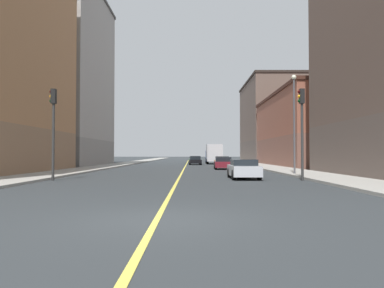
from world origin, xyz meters
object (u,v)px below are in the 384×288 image
object	(u,v)px
car_maroon	(225,163)
car_silver	(245,169)
building_left_far	(276,122)
traffic_light_left_near	(304,121)
car_green	(196,160)
traffic_light_right_near	(55,121)
car_teal	(197,159)
car_orange	(224,162)
car_black	(197,160)
building_right_midblock	(64,79)
street_lamp_left_near	(296,114)
box_truck	(216,154)
building_left_mid	(314,130)

from	to	relation	value
car_maroon	car_silver	bearing A→B (deg)	-89.82
building_left_far	traffic_light_left_near	world-z (taller)	building_left_far
traffic_light_left_near	car_green	xyz separation A→B (m)	(-6.37, 41.05, -3.06)
traffic_light_left_near	traffic_light_right_near	world-z (taller)	traffic_light_left_near
traffic_light_right_near	car_teal	bearing A→B (deg)	79.67
traffic_light_right_near	car_orange	bearing A→B (deg)	62.41
car_orange	building_left_far	bearing A→B (deg)	64.98
car_green	car_black	size ratio (longest dim) A/B	0.91
building_right_midblock	car_maroon	distance (m)	26.40
traffic_light_left_near	car_teal	distance (m)	50.93
traffic_light_left_near	car_silver	distance (m)	4.79
car_silver	car_green	bearing A→B (deg)	94.39
car_orange	street_lamp_left_near	bearing A→B (deg)	-77.48
traffic_light_right_near	box_truck	world-z (taller)	traffic_light_right_near
building_right_midblock	building_left_far	bearing A→B (deg)	33.24
building_right_midblock	box_truck	world-z (taller)	building_right_midblock
building_right_midblock	car_silver	world-z (taller)	building_right_midblock
traffic_light_right_near	car_black	world-z (taller)	traffic_light_right_near
car_silver	car_teal	distance (m)	48.95
traffic_light_left_near	car_green	distance (m)	41.66
building_left_far	car_teal	xyz separation A→B (m)	(-15.42, 0.53, -7.34)
traffic_light_left_near	box_truck	size ratio (longest dim) A/B	0.83
car_orange	car_black	bearing A→B (deg)	109.12
street_lamp_left_near	car_silver	bearing A→B (deg)	-139.81
car_teal	box_truck	world-z (taller)	box_truck
traffic_light_right_near	street_lamp_left_near	size ratio (longest dim) A/B	0.75
traffic_light_right_near	car_black	bearing A→B (deg)	74.75
car_silver	car_teal	size ratio (longest dim) A/B	0.99
car_black	car_orange	xyz separation A→B (m)	(3.27, -9.43, 0.00)
building_left_far	car_teal	world-z (taller)	building_left_far
car_teal	building_left_far	bearing A→B (deg)	-1.98
building_right_midblock	street_lamp_left_near	bearing A→B (deg)	-41.16
car_teal	traffic_light_left_near	bearing A→B (deg)	-83.21
building_left_mid	box_truck	xyz separation A→B (m)	(-12.59, 9.87, -3.22)
car_green	box_truck	size ratio (longest dim) A/B	0.60
car_silver	box_truck	size ratio (longest dim) A/B	0.60
building_left_far	box_truck	world-z (taller)	building_left_far
car_teal	car_orange	bearing A→B (deg)	-83.66
street_lamp_left_near	box_truck	world-z (taller)	street_lamp_left_near
street_lamp_left_near	car_green	xyz separation A→B (m)	(-7.39, 35.76, -4.05)
car_silver	car_black	size ratio (longest dim) A/B	0.91
building_left_mid	traffic_light_left_near	bearing A→B (deg)	-109.24
building_right_midblock	car_green	world-z (taller)	building_right_midblock
traffic_light_right_near	car_maroon	bearing A→B (deg)	54.79
street_lamp_left_near	car_silver	xyz separation A→B (m)	(-4.36, -3.68, -4.01)
traffic_light_right_near	traffic_light_left_near	bearing A→B (deg)	0.00
building_right_midblock	car_silver	size ratio (longest dim) A/B	5.93
car_teal	car_orange	size ratio (longest dim) A/B	0.88
building_right_midblock	car_maroon	size ratio (longest dim) A/B	5.71
building_left_far	street_lamp_left_near	world-z (taller)	building_left_far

